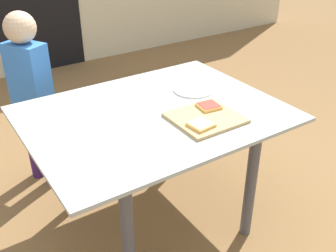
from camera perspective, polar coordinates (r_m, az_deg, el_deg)
name	(u,v)px	position (r m, az deg, el deg)	size (l,w,h in m)	color
ground_plane	(156,219)	(2.44, -1.72, -13.17)	(16.00, 16.00, 0.00)	brown
dining_table	(154,132)	(2.08, -1.96, -0.84)	(1.28, 0.99, 0.72)	#A4ACA7
cutting_board	(205,118)	(1.96, 5.39, 1.17)	(0.32, 0.30, 0.02)	tan
pizza_slice_far_right	(209,106)	(2.04, 5.87, 2.88)	(0.12, 0.11, 0.02)	#E2AD54
pizza_slice_near_left	(201,125)	(1.86, 4.74, 0.21)	(0.11, 0.11, 0.02)	#E2AD54
plate_white_right	(193,89)	(2.27, 3.67, 5.26)	(0.23, 0.23, 0.01)	white
child_left	(31,89)	(2.56, -19.05, 5.00)	(0.24, 0.28, 1.13)	#3F1F5C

